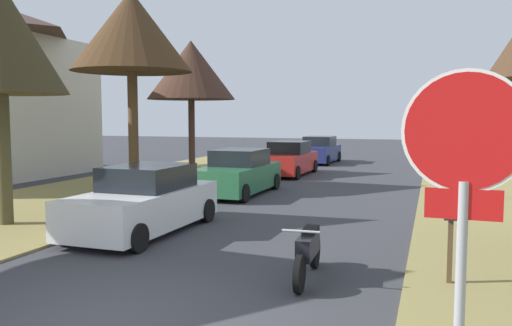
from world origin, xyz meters
The scene contains 11 objects.
ground_plane centered at (0.00, 0.00, 0.00)m, with size 120.00×120.00×0.00m, color #38383D.
stop_sign_near centered at (4.19, -2.13, 2.20)m, with size 0.81×0.07×2.98m.
stop_sign_far centered at (4.26, 12.63, 2.17)m, with size 0.82×0.58×2.94m.
street_tree_left_mid_b centered at (-6.52, 11.29, 5.80)m, with size 4.40×4.40×7.25m.
street_tree_left_far centered at (-6.66, 16.55, 4.85)m, with size 4.06×4.06×6.17m.
parked_sedan_white centered at (-2.41, 5.04, 0.72)m, with size 2.01×4.43×1.57m.
parked_sedan_green centered at (-2.49, 11.55, 0.72)m, with size 2.01×4.43×1.57m.
parked_sedan_red centered at (-2.43, 18.13, 0.72)m, with size 2.01×4.43×1.57m.
parked_sedan_navy centered at (-2.39, 24.96, 0.72)m, with size 2.01×4.43×1.57m.
parked_motorcycle centered at (2.06, 2.73, 0.48)m, with size 0.60×2.05×0.97m.
curbside_mailbox centered at (4.30, 3.11, 1.06)m, with size 0.22×0.44×1.27m.
Camera 1 is at (3.99, -5.77, 2.72)m, focal length 37.07 mm.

